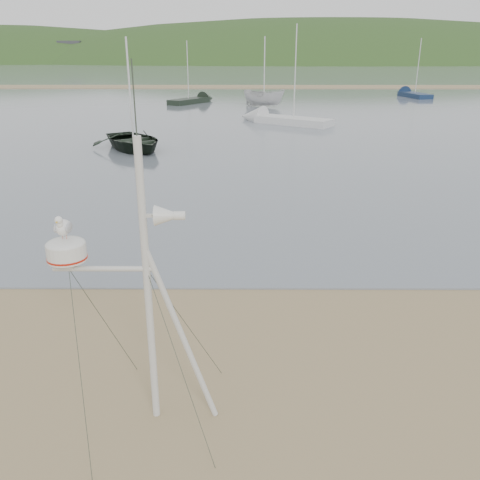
{
  "coord_description": "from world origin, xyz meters",
  "views": [
    {
      "loc": [
        2.13,
        -6.66,
        5.26
      ],
      "look_at": [
        2.1,
        1.0,
        2.37
      ],
      "focal_mm": 38.0,
      "sensor_mm": 36.0,
      "label": 1
    }
  ],
  "objects_px": {
    "boat_white": "(264,83)",
    "sailboat_white_near": "(270,119)",
    "mast_rig": "(147,346)",
    "sailboat_dark_mid": "(199,100)",
    "sailboat_blue_far": "(407,94)",
    "boat_dark": "(131,103)"
  },
  "relations": [
    {
      "from": "boat_white",
      "to": "sailboat_white_near",
      "type": "distance_m",
      "value": 11.02
    },
    {
      "from": "mast_rig",
      "to": "sailboat_dark_mid",
      "type": "xyz_separation_m",
      "value": [
        -3.14,
        48.05,
        -0.95
      ]
    },
    {
      "from": "mast_rig",
      "to": "sailboat_dark_mid",
      "type": "bearing_deg",
      "value": 93.74
    },
    {
      "from": "mast_rig",
      "to": "boat_dark",
      "type": "bearing_deg",
      "value": 102.01
    },
    {
      "from": "boat_dark",
      "to": "sailboat_white_near",
      "type": "height_order",
      "value": "sailboat_white_near"
    },
    {
      "from": "mast_rig",
      "to": "boat_white",
      "type": "relative_size",
      "value": 1.19
    },
    {
      "from": "sailboat_dark_mid",
      "to": "sailboat_blue_far",
      "type": "distance_m",
      "value": 25.05
    },
    {
      "from": "sailboat_blue_far",
      "to": "sailboat_dark_mid",
      "type": "bearing_deg",
      "value": -162.46
    },
    {
      "from": "boat_white",
      "to": "sailboat_white_near",
      "type": "xyz_separation_m",
      "value": [
        0.01,
        -10.86,
        -1.91
      ]
    },
    {
      "from": "boat_dark",
      "to": "boat_white",
      "type": "bearing_deg",
      "value": 36.92
    },
    {
      "from": "mast_rig",
      "to": "sailboat_dark_mid",
      "type": "distance_m",
      "value": 48.16
    },
    {
      "from": "sailboat_white_near",
      "to": "sailboat_blue_far",
      "type": "height_order",
      "value": "sailboat_white_near"
    },
    {
      "from": "sailboat_white_near",
      "to": "sailboat_blue_far",
      "type": "xyz_separation_m",
      "value": [
        17.31,
        22.72,
        0.0
      ]
    },
    {
      "from": "sailboat_dark_mid",
      "to": "sailboat_blue_far",
      "type": "bearing_deg",
      "value": 17.54
    },
    {
      "from": "boat_white",
      "to": "sailboat_blue_far",
      "type": "xyz_separation_m",
      "value": [
        17.32,
        11.86,
        -1.91
      ]
    },
    {
      "from": "mast_rig",
      "to": "sailboat_white_near",
      "type": "bearing_deg",
      "value": 84.03
    },
    {
      "from": "boat_dark",
      "to": "sailboat_dark_mid",
      "type": "bearing_deg",
      "value": 53.63
    },
    {
      "from": "boat_white",
      "to": "sailboat_dark_mid",
      "type": "xyz_separation_m",
      "value": [
        -6.57,
        4.32,
        -1.91
      ]
    },
    {
      "from": "boat_white",
      "to": "sailboat_dark_mid",
      "type": "relative_size",
      "value": 0.67
    },
    {
      "from": "sailboat_dark_mid",
      "to": "sailboat_blue_far",
      "type": "xyz_separation_m",
      "value": [
        23.89,
        7.55,
        -0.0
      ]
    },
    {
      "from": "boat_white",
      "to": "sailboat_white_near",
      "type": "bearing_deg",
      "value": -150.62
    },
    {
      "from": "sailboat_blue_far",
      "to": "boat_white",
      "type": "bearing_deg",
      "value": -145.59
    }
  ]
}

